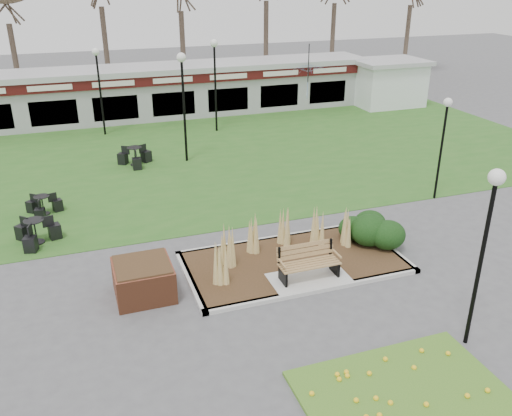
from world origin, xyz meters
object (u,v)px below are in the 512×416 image
object	(u,v)px
brick_planter	(143,279)
service_hut	(388,82)
lamp_post_far_right	(215,65)
patio_umbrella	(308,82)
lamp_post_near_left	(488,221)
lamp_post_mid_right	(444,127)
bistro_set_c	(135,159)
lamp_post_far_left	(98,73)
food_pavilion	(168,90)
bistro_set_b	(36,235)
lamp_post_mid_left	(183,84)
park_bench	(308,261)
bistro_set_a	(43,208)

from	to	relation	value
brick_planter	service_hut	xyz separation A→B (m)	(17.90, 17.00, 0.97)
lamp_post_far_right	patio_umbrella	world-z (taller)	lamp_post_far_right
lamp_post_near_left	patio_umbrella	bearing A→B (deg)	75.22
service_hut	patio_umbrella	distance (m)	5.51
lamp_post_mid_right	bistro_set_c	bearing A→B (deg)	143.31
lamp_post_near_left	lamp_post_far_left	bearing A→B (deg)	107.16
lamp_post_mid_right	lamp_post_far_right	world-z (taller)	lamp_post_far_right
food_pavilion	lamp_post_near_left	bearing A→B (deg)	-84.33
lamp_post_near_left	bistro_set_b	distance (m)	13.12
lamp_post_near_left	lamp_post_mid_right	size ratio (longest dim) A/B	1.12
lamp_post_far_right	lamp_post_far_left	size ratio (longest dim) A/B	1.08
food_pavilion	lamp_post_mid_left	size ratio (longest dim) A/B	5.16
lamp_post_near_left	lamp_post_far_left	size ratio (longest dim) A/B	0.97
lamp_post_far_right	lamp_post_far_left	world-z (taller)	lamp_post_far_right
lamp_post_far_left	bistro_set_b	world-z (taller)	lamp_post_far_left
brick_planter	lamp_post_mid_left	xyz separation A→B (m)	(3.50, 10.42, 3.00)
lamp_post_far_right	bistro_set_c	bearing A→B (deg)	-139.51
lamp_post_mid_left	food_pavilion	bearing A→B (deg)	83.97
park_bench	food_pavilion	world-z (taller)	food_pavilion
brick_planter	lamp_post_mid_right	distance (m)	12.00
brick_planter	bistro_set_c	xyz separation A→B (m)	(1.24, 10.59, -0.19)
lamp_post_far_right	bistro_set_a	xyz separation A→B (m)	(-8.67, -8.39, -3.20)
lamp_post_near_left	bistro_set_c	world-z (taller)	lamp_post_near_left
patio_umbrella	lamp_post_mid_left	bearing A→B (deg)	-143.54
bistro_set_c	patio_umbrella	size ratio (longest dim) A/B	0.53
food_pavilion	bistro_set_c	size ratio (longest dim) A/B	16.07
park_bench	bistro_set_a	distance (m)	9.95
lamp_post_near_left	lamp_post_mid_left	distance (m)	15.27
lamp_post_mid_right	bistro_set_a	xyz separation A→B (m)	(-13.94, 3.32, -2.53)
lamp_post_near_left	lamp_post_mid_right	bearing A→B (deg)	58.31
brick_planter	service_hut	world-z (taller)	service_hut
lamp_post_mid_left	lamp_post_far_right	world-z (taller)	lamp_post_mid_left
lamp_post_near_left	lamp_post_mid_left	size ratio (longest dim) A/B	0.90
brick_planter	service_hut	bearing A→B (deg)	43.52
lamp_post_mid_left	brick_planter	bearing A→B (deg)	-108.55
park_bench	lamp_post_near_left	world-z (taller)	lamp_post_near_left
food_pavilion	lamp_post_mid_left	bearing A→B (deg)	-96.03
lamp_post_far_right	lamp_post_mid_left	bearing A→B (deg)	-121.07
brick_planter	lamp_post_far_left	size ratio (longest dim) A/B	0.34
patio_umbrella	lamp_post_near_left	bearing A→B (deg)	-104.78
lamp_post_far_left	bistro_set_a	distance (m)	10.51
park_bench	brick_planter	distance (m)	4.47
lamp_post_near_left	brick_planter	bearing A→B (deg)	146.23
park_bench	service_hut	size ratio (longest dim) A/B	0.39
lamp_post_near_left	bistro_set_c	bearing A→B (deg)	109.99
brick_planter	lamp_post_far_right	distance (m)	16.24
food_pavilion	lamp_post_mid_left	xyz separation A→B (m)	(-0.90, -8.54, 2.00)
bistro_set_a	patio_umbrella	bearing A→B (deg)	35.43
lamp_post_mid_left	bistro_set_c	size ratio (longest dim) A/B	3.11
bistro_set_c	lamp_post_near_left	bearing A→B (deg)	-70.01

